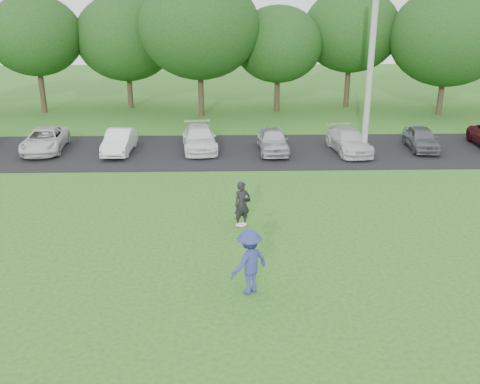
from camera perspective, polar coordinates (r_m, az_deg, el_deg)
The scene contains 7 objects.
ground at distance 14.54m, azimuth 0.38°, elevation -9.57°, with size 100.00×100.00×0.00m, color #24671D.
parking_lot at distance 26.63m, azimuth -0.56°, elevation 4.39°, with size 32.00×6.50×0.03m, color black.
utility_pole at distance 25.54m, azimuth 13.90°, elevation 14.74°, with size 0.28×0.28×10.17m, color #9A9A95.
frisbee_player at distance 13.68m, azimuth 1.00°, elevation -7.46°, with size 1.28×1.20×2.04m.
camera_bystander at distance 17.59m, azimuth 0.23°, elevation -1.33°, with size 0.67×0.58×1.56m.
parked_cars at distance 26.45m, azimuth -0.22°, elevation 5.57°, with size 28.11×4.65×1.18m.
tree_row at distance 35.53m, azimuth 1.66°, elevation 16.32°, with size 42.39×9.85×8.64m.
Camera 1 is at (-0.44, -12.64, 7.17)m, focal length 40.00 mm.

